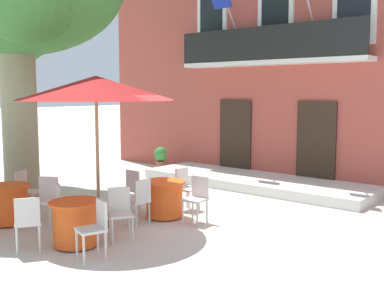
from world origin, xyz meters
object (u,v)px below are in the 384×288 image
Objects in this scene: cafe_chair_front_0 at (28,220)px; ground_planter_left at (161,158)px; cafe_chair_middle_0 at (139,199)px; cafe_chair_middle_2 at (185,186)px; cafe_table_front at (76,223)px; cafe_chair_front_1 at (95,225)px; cafe_chair_near_tree_1 at (46,197)px; cafe_table_middle at (164,199)px; cafe_chair_front_2 at (120,210)px; cafe_table_near_tree at (8,204)px; cafe_chair_near_tree_2 at (26,189)px; cafe_chair_middle_3 at (136,188)px; cafe_chair_front_3 at (65,205)px; cafe_umbrella at (96,89)px; cafe_chair_middle_1 at (197,196)px.

cafe_chair_front_0 reaches higher than ground_planter_left.
cafe_chair_front_0 is at bearing -97.71° from cafe_chair_middle_0.
cafe_chair_front_0 is at bearing -92.62° from cafe_chair_middle_2.
cafe_chair_front_1 is at bearing -13.35° from cafe_table_front.
cafe_table_middle is at bearing 51.23° from cafe_chair_near_tree_1.
cafe_table_middle is 0.95× the size of cafe_chair_front_2.
cafe_chair_near_tree_2 is (-0.41, 0.63, 0.14)m from cafe_table_near_tree.
cafe_table_front is at bearing -117.15° from cafe_chair_front_2.
cafe_table_middle is at bearing 4.81° from cafe_chair_middle_3.
cafe_umbrella is at bearing 81.42° from cafe_chair_front_3.
cafe_chair_front_3 is at bearing -98.58° from cafe_umbrella.
cafe_chair_near_tree_2 is 1.00× the size of cafe_chair_front_2.
cafe_chair_middle_3 is (1.28, 2.20, 0.14)m from cafe_table_near_tree.
cafe_chair_near_tree_1 and cafe_chair_front_1 have the same top height.
cafe_chair_near_tree_2 reaches higher than cafe_table_front.
cafe_chair_middle_3 is 2.42m from cafe_umbrella.
cafe_chair_front_2 is at bearing 62.85° from cafe_table_front.
cafe_umbrella reaches higher than cafe_chair_middle_2.
cafe_table_front is 0.77m from cafe_chair_front_3.
cafe_chair_front_3 is at bearing -86.03° from cafe_chair_middle_3.
cafe_chair_front_2 reaches higher than cafe_table_near_tree.
cafe_chair_middle_1 is at bearing 52.30° from cafe_chair_middle_0.
cafe_chair_front_2 is at bearing 114.75° from cafe_chair_front_1.
cafe_chair_middle_3 is (-0.75, -0.06, 0.14)m from cafe_table_middle.
cafe_chair_front_2 is (0.34, 0.67, 0.14)m from cafe_table_front.
cafe_chair_middle_0 is 1.00× the size of cafe_chair_front_2.
cafe_chair_middle_0 is 1.00× the size of cafe_chair_middle_2.
cafe_chair_middle_1 and cafe_chair_front_1 have the same top height.
cafe_chair_middle_3 reaches higher than cafe_table_middle.
cafe_chair_middle_1 is 1.00× the size of cafe_chair_middle_3.
cafe_umbrella reaches higher than cafe_table_front.
cafe_chair_near_tree_1 is 0.31× the size of cafe_umbrella.
cafe_chair_front_2 is 6.97m from ground_planter_left.
cafe_chair_front_1 reaches higher than cafe_table_middle.
cafe_chair_middle_3 is (-0.80, 0.69, 0.00)m from cafe_chair_middle_0.
ground_planter_left is at bearing 127.77° from cafe_chair_front_2.
cafe_table_middle is 0.95× the size of cafe_chair_middle_0.
cafe_chair_middle_1 is (0.69, 0.90, 0.00)m from cafe_chair_middle_0.
cafe_chair_front_1 is at bearing -74.30° from cafe_chair_middle_2.
cafe_chair_front_2 is 2.30m from cafe_umbrella.
cafe_umbrella is at bearing -79.08° from cafe_chair_middle_3.
cafe_chair_middle_3 is (-0.67, -0.81, 0.00)m from cafe_chair_middle_2.
ground_planter_left is at bearing 122.57° from cafe_umbrella.
cafe_table_front is 0.77m from cafe_chair_front_2.
cafe_table_front is at bearing -13.49° from cafe_chair_near_tree_2.
ground_planter_left is (-4.66, 6.35, -0.08)m from cafe_chair_front_1.
cafe_chair_middle_3 is at bearing 100.92° from cafe_umbrella.
cafe_umbrella reaches higher than cafe_chair_middle_0.
cafe_chair_middle_1 reaches higher than cafe_table_near_tree.
cafe_table_front is 1.09× the size of ground_planter_left.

